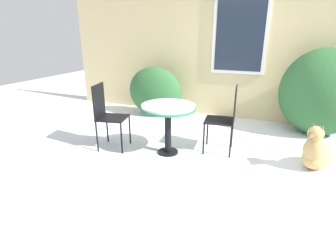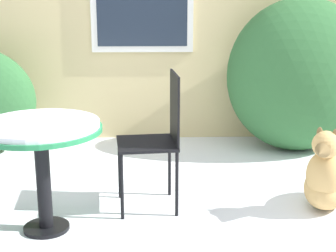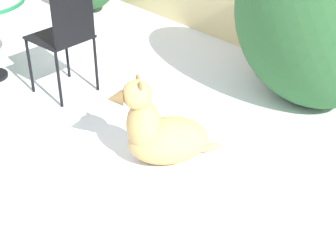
{
  "view_description": "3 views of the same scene",
  "coord_description": "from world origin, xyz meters",
  "px_view_note": "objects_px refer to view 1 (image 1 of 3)",
  "views": [
    {
      "loc": [
        0.52,
        -3.25,
        1.68
      ],
      "look_at": [
        -0.82,
        0.03,
        0.42
      ],
      "focal_mm": 28.0,
      "sensor_mm": 36.0,
      "label": 1
    },
    {
      "loc": [
        -0.1,
        -3.11,
        1.55
      ],
      "look_at": [
        0.0,
        0.6,
        0.55
      ],
      "focal_mm": 55.0,
      "sensor_mm": 36.0,
      "label": 2
    },
    {
      "loc": [
        3.26,
        -1.55,
        2.03
      ],
      "look_at": [
        1.16,
        0.35,
        0.27
      ],
      "focal_mm": 55.0,
      "sensor_mm": 36.0,
      "label": 3
    }
  ],
  "objects_px": {
    "patio_chair_far_side": "(107,113)",
    "patio_chair_near_table": "(225,117)",
    "patio_table": "(168,112)",
    "dog": "(317,153)"
  },
  "relations": [
    {
      "from": "patio_table",
      "to": "patio_chair_near_table",
      "type": "height_order",
      "value": "patio_chair_near_table"
    },
    {
      "from": "patio_table",
      "to": "patio_chair_far_side",
      "type": "xyz_separation_m",
      "value": [
        -0.92,
        -0.15,
        -0.08
      ]
    },
    {
      "from": "patio_table",
      "to": "dog",
      "type": "bearing_deg",
      "value": 8.02
    },
    {
      "from": "patio_chair_far_side",
      "to": "dog",
      "type": "bearing_deg",
      "value": -93.41
    },
    {
      "from": "patio_table",
      "to": "patio_chair_near_table",
      "type": "bearing_deg",
      "value": 26.03
    },
    {
      "from": "dog",
      "to": "patio_table",
      "type": "bearing_deg",
      "value": -140.88
    },
    {
      "from": "patio_chair_far_side",
      "to": "patio_chair_near_table",
      "type": "bearing_deg",
      "value": -84.7
    },
    {
      "from": "patio_chair_near_table",
      "to": "patio_chair_far_side",
      "type": "relative_size",
      "value": 1.0
    },
    {
      "from": "patio_chair_near_table",
      "to": "dog",
      "type": "distance_m",
      "value": 1.25
    },
    {
      "from": "patio_chair_far_side",
      "to": "dog",
      "type": "relative_size",
      "value": 1.42
    }
  ]
}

